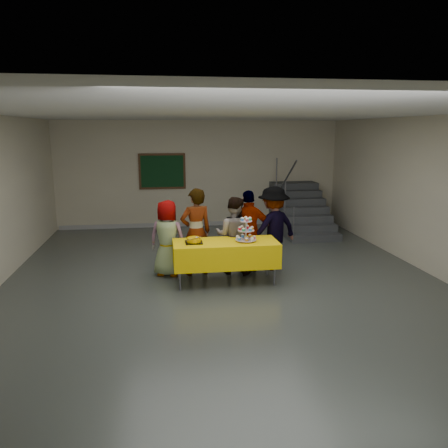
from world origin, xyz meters
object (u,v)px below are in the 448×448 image
object	(u,v)px
schoolchild_a	(167,238)
cupcake_stand	(246,232)
schoolchild_b	(196,232)
bake_table	(226,253)
staircase	(299,212)
schoolchild_c	(234,235)
schoolchild_d	(249,231)
schoolchild_e	(273,228)
noticeboard	(162,171)
bear_cake	(194,240)

from	to	relation	value
schoolchild_a	cupcake_stand	bearing A→B (deg)	178.12
schoolchild_a	schoolchild_b	distance (m)	0.55
bake_table	staircase	distance (m)	4.86
bake_table	schoolchild_c	bearing A→B (deg)	65.92
cupcake_stand	schoolchild_a	bearing A→B (deg)	156.93
schoolchild_b	schoolchild_d	distance (m)	1.04
cupcake_stand	schoolchild_d	size ratio (longest dim) A/B	0.28
schoolchild_e	staircase	distance (m)	3.75
schoolchild_b	staircase	xyz separation A→B (m)	(3.17, 3.52, -0.35)
noticeboard	schoolchild_b	bearing A→B (deg)	-82.40
cupcake_stand	schoolchild_d	xyz separation A→B (m)	(0.18, 0.61, -0.14)
bake_table	staircase	size ratio (longest dim) A/B	0.78
schoolchild_a	schoolchild_c	bearing A→B (deg)	-160.65
schoolchild_a	staircase	distance (m)	5.09
staircase	noticeboard	xyz separation A→B (m)	(-3.75, 0.84, 1.11)
cupcake_stand	schoolchild_e	size ratio (longest dim) A/B	0.27
cupcake_stand	staircase	size ratio (longest dim) A/B	0.19
cupcake_stand	schoolchild_a	distance (m)	1.53
schoolchild_b	schoolchild_e	size ratio (longest dim) A/B	1.01
staircase	cupcake_stand	bearing A→B (deg)	-119.59
schoolchild_a	noticeboard	xyz separation A→B (m)	(-0.04, 4.31, 0.87)
bear_cake	schoolchild_d	xyz separation A→B (m)	(1.12, 0.60, -0.03)
bake_table	schoolchild_b	world-z (taller)	schoolchild_b
noticeboard	bear_cake	bearing A→B (deg)	-84.19
bear_cake	schoolchild_e	distance (m)	1.77
bake_table	schoolchild_b	size ratio (longest dim) A/B	1.12
staircase	bake_table	bearing A→B (deg)	-123.48
cupcake_stand	schoolchild_a	size ratio (longest dim) A/B	0.31
schoolchild_b	noticeboard	world-z (taller)	noticeboard
schoolchild_b	schoolchild_c	world-z (taller)	schoolchild_b
bake_table	schoolchild_c	size ratio (longest dim) A/B	1.26
bear_cake	staircase	size ratio (longest dim) A/B	0.15
bake_table	schoolchild_e	distance (m)	1.29
schoolchild_b	schoolchild_e	distance (m)	1.55
schoolchild_e	noticeboard	world-z (taller)	noticeboard
schoolchild_b	schoolchild_c	distance (m)	0.73
schoolchild_a	schoolchild_d	xyz separation A→B (m)	(1.58, 0.02, 0.07)
schoolchild_d	schoolchild_e	bearing A→B (deg)	-171.94
bear_cake	schoolchild_d	world-z (taller)	schoolchild_d
schoolchild_d	schoolchild_b	bearing A→B (deg)	0.90
schoolchild_a	noticeboard	world-z (taller)	noticeboard
noticeboard	cupcake_stand	bearing A→B (deg)	-73.70
schoolchild_a	staircase	world-z (taller)	staircase
schoolchild_a	schoolchild_e	bearing A→B (deg)	-155.69
cupcake_stand	schoolchild_e	bearing A→B (deg)	45.76
bear_cake	schoolchild_b	bearing A→B (deg)	81.21
schoolchild_c	cupcake_stand	bearing A→B (deg)	125.25
schoolchild_e	bear_cake	bearing A→B (deg)	0.08
bake_table	schoolchild_b	xyz separation A→B (m)	(-0.49, 0.53, 0.28)
schoolchild_d	schoolchild_e	xyz separation A→B (m)	(0.51, 0.09, 0.03)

